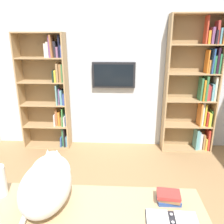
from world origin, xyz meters
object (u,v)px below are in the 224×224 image
object	(u,v)px
wall_mounted_tv	(114,75)
desk_book_stack	(169,197)
open_binder	(173,223)
bookshelf_left	(197,88)
bookshelf_right	(49,91)
cat	(47,182)

from	to	relation	value
wall_mounted_tv	desk_book_stack	xyz separation A→B (m)	(-0.50, 2.43, -0.48)
open_binder	bookshelf_left	bearing A→B (deg)	-109.19
bookshelf_right	cat	size ratio (longest dim) A/B	3.02
wall_mounted_tv	cat	distance (m)	2.52
open_binder	bookshelf_right	bearing A→B (deg)	-58.29
open_binder	desk_book_stack	bearing A→B (deg)	-93.02
bookshelf_right	wall_mounted_tv	distance (m)	1.12
wall_mounted_tv	cat	xyz separation A→B (m)	(0.34, 2.47, -0.35)
desk_book_stack	cat	bearing A→B (deg)	3.09
cat	desk_book_stack	world-z (taller)	cat
bookshelf_right	open_binder	bearing A→B (deg)	121.71
wall_mounted_tv	desk_book_stack	size ratio (longest dim) A/B	4.19
cat	wall_mounted_tv	bearing A→B (deg)	-97.75
bookshelf_right	desk_book_stack	distance (m)	2.84
bookshelf_right	cat	xyz separation A→B (m)	(-0.75, 2.39, -0.08)
desk_book_stack	bookshelf_left	bearing A→B (deg)	-110.47
wall_mounted_tv	desk_book_stack	distance (m)	2.53
bookshelf_left	open_binder	distance (m)	2.72
bookshelf_right	desk_book_stack	bearing A→B (deg)	124.04
wall_mounted_tv	open_binder	distance (m)	2.72
bookshelf_left	desk_book_stack	size ratio (longest dim) A/B	12.92
bookshelf_left	bookshelf_right	distance (m)	2.46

